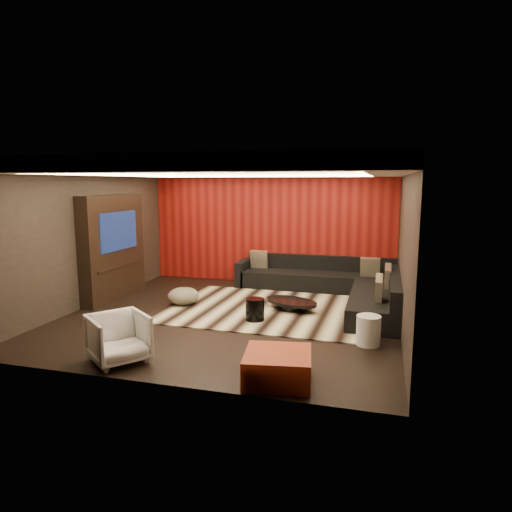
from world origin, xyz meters
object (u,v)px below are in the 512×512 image
(coffee_table, at_px, (291,305))
(drum_stool, at_px, (255,309))
(armchair, at_px, (119,338))
(sectional_sofa, at_px, (336,286))
(white_side_table, at_px, (368,330))
(orange_ottoman, at_px, (278,367))

(coffee_table, xyz_separation_m, drum_stool, (-0.49, -0.85, 0.11))
(armchair, xyz_separation_m, sectional_sofa, (2.53, 4.36, -0.08))
(drum_stool, height_order, sectional_sofa, sectional_sofa)
(white_side_table, xyz_separation_m, armchair, (-3.30, -1.61, 0.11))
(armchair, relative_size, sectional_sofa, 0.20)
(coffee_table, relative_size, drum_stool, 2.79)
(coffee_table, bearing_deg, sectional_sofa, 58.74)
(armchair, distance_m, sectional_sofa, 5.05)
(white_side_table, xyz_separation_m, orange_ottoman, (-1.05, -1.61, -0.05))
(drum_stool, bearing_deg, armchair, -119.52)
(orange_ottoman, bearing_deg, armchair, 180.00)
(orange_ottoman, bearing_deg, coffee_table, 98.35)
(coffee_table, xyz_separation_m, armchair, (-1.79, -3.14, 0.23))
(coffee_table, bearing_deg, armchair, -119.64)
(coffee_table, height_order, armchair, armchair)
(drum_stool, distance_m, orange_ottoman, 2.49)
(white_side_table, distance_m, armchair, 3.67)
(drum_stool, bearing_deg, sectional_sofa, 59.27)
(coffee_table, relative_size, orange_ottoman, 1.35)
(drum_stool, bearing_deg, orange_ottoman, -67.56)
(coffee_table, distance_m, armchair, 3.62)
(coffee_table, height_order, white_side_table, white_side_table)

